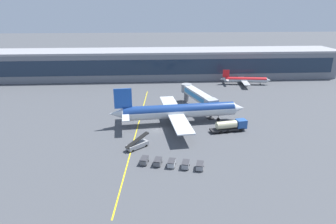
{
  "coord_description": "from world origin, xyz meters",
  "views": [
    {
      "loc": [
        -1.7,
        -78.22,
        33.95
      ],
      "look_at": [
        3.69,
        2.94,
        4.5
      ],
      "focal_mm": 30.97,
      "sensor_mm": 36.0,
      "label": 1
    }
  ],
  "objects_px": {
    "fuel_tanker": "(231,125)",
    "baggage_cart_4": "(200,166)",
    "baggage_cart_3": "(186,165)",
    "baggage_cart_0": "(144,160)",
    "main_airliner": "(179,111)",
    "baggage_cart_2": "(172,163)",
    "baggage_cart_1": "(158,162)",
    "belt_loader": "(137,145)",
    "commuter_jet_far": "(245,80)"
  },
  "relations": [
    {
      "from": "main_airliner",
      "to": "baggage_cart_4",
      "type": "relative_size",
      "value": 14.38
    },
    {
      "from": "commuter_jet_far",
      "to": "baggage_cart_2",
      "type": "bearing_deg",
      "value": -119.18
    },
    {
      "from": "belt_loader",
      "to": "baggage_cart_1",
      "type": "xyz_separation_m",
      "value": [
        4.89,
        -8.69,
        -0.21
      ]
    },
    {
      "from": "main_airliner",
      "to": "baggage_cart_1",
      "type": "xyz_separation_m",
      "value": [
        -7.29,
        -24.91,
        -3.24
      ]
    },
    {
      "from": "baggage_cart_2",
      "to": "main_airliner",
      "type": "bearing_deg",
      "value": 80.74
    },
    {
      "from": "fuel_tanker",
      "to": "belt_loader",
      "type": "distance_m",
      "value": 28.21
    },
    {
      "from": "baggage_cart_1",
      "to": "baggage_cart_3",
      "type": "bearing_deg",
      "value": -14.76
    },
    {
      "from": "fuel_tanker",
      "to": "baggage_cart_4",
      "type": "height_order",
      "value": "fuel_tanker"
    },
    {
      "from": "baggage_cart_1",
      "to": "baggage_cart_3",
      "type": "xyz_separation_m",
      "value": [
        6.19,
        -1.63,
        0.0
      ]
    },
    {
      "from": "baggage_cart_2",
      "to": "baggage_cart_3",
      "type": "distance_m",
      "value": 3.2
    },
    {
      "from": "baggage_cart_2",
      "to": "baggage_cart_3",
      "type": "bearing_deg",
      "value": -14.76
    },
    {
      "from": "belt_loader",
      "to": "baggage_cart_4",
      "type": "relative_size",
      "value": 2.1
    },
    {
      "from": "baggage_cart_2",
      "to": "fuel_tanker",
      "type": "bearing_deg",
      "value": 44.98
    },
    {
      "from": "baggage_cart_1",
      "to": "baggage_cart_3",
      "type": "distance_m",
      "value": 6.4
    },
    {
      "from": "main_airliner",
      "to": "baggage_cart_4",
      "type": "bearing_deg",
      "value": -85.83
    },
    {
      "from": "baggage_cart_2",
      "to": "baggage_cart_1",
      "type": "bearing_deg",
      "value": 165.24
    },
    {
      "from": "fuel_tanker",
      "to": "baggage_cart_0",
      "type": "relative_size",
      "value": 3.75
    },
    {
      "from": "commuter_jet_far",
      "to": "belt_loader",
      "type": "bearing_deg",
      "value": -127.69
    },
    {
      "from": "main_airliner",
      "to": "baggage_cart_2",
      "type": "distance_m",
      "value": 26.26
    },
    {
      "from": "main_airliner",
      "to": "baggage_cart_2",
      "type": "bearing_deg",
      "value": -99.26
    },
    {
      "from": "baggage_cart_1",
      "to": "fuel_tanker",
      "type": "bearing_deg",
      "value": 39.34
    },
    {
      "from": "fuel_tanker",
      "to": "commuter_jet_far",
      "type": "xyz_separation_m",
      "value": [
        21.26,
        52.86,
        0.52
      ]
    },
    {
      "from": "baggage_cart_3",
      "to": "commuter_jet_far",
      "type": "xyz_separation_m",
      "value": [
        36.85,
        72.34,
        1.49
      ]
    },
    {
      "from": "baggage_cart_4",
      "to": "commuter_jet_far",
      "type": "height_order",
      "value": "commuter_jet_far"
    },
    {
      "from": "fuel_tanker",
      "to": "baggage_cart_3",
      "type": "distance_m",
      "value": 24.97
    },
    {
      "from": "baggage_cart_0",
      "to": "commuter_jet_far",
      "type": "xyz_separation_m",
      "value": [
        46.13,
        69.89,
        1.49
      ]
    },
    {
      "from": "belt_loader",
      "to": "baggage_cart_0",
      "type": "distance_m",
      "value": 8.08
    },
    {
      "from": "fuel_tanker",
      "to": "belt_loader",
      "type": "bearing_deg",
      "value": -161.03
    },
    {
      "from": "fuel_tanker",
      "to": "baggage_cart_0",
      "type": "xyz_separation_m",
      "value": [
        -24.87,
        -17.04,
        -0.96
      ]
    },
    {
      "from": "main_airliner",
      "to": "baggage_cart_0",
      "type": "xyz_separation_m",
      "value": [
        -10.38,
        -24.09,
        -3.24
      ]
    },
    {
      "from": "baggage_cart_3",
      "to": "fuel_tanker",
      "type": "bearing_deg",
      "value": 51.34
    },
    {
      "from": "fuel_tanker",
      "to": "baggage_cart_0",
      "type": "bearing_deg",
      "value": -145.59
    },
    {
      "from": "main_airliner",
      "to": "baggage_cart_0",
      "type": "relative_size",
      "value": 14.38
    },
    {
      "from": "belt_loader",
      "to": "commuter_jet_far",
      "type": "xyz_separation_m",
      "value": [
        47.93,
        62.02,
        1.28
      ]
    },
    {
      "from": "main_airliner",
      "to": "commuter_jet_far",
      "type": "xyz_separation_m",
      "value": [
        35.75,
        45.8,
        -1.75
      ]
    },
    {
      "from": "baggage_cart_0",
      "to": "baggage_cart_3",
      "type": "bearing_deg",
      "value": -14.76
    },
    {
      "from": "baggage_cart_3",
      "to": "baggage_cart_4",
      "type": "height_order",
      "value": "same"
    },
    {
      "from": "baggage_cart_2",
      "to": "baggage_cart_0",
      "type": "bearing_deg",
      "value": 165.24
    },
    {
      "from": "baggage_cart_2",
      "to": "commuter_jet_far",
      "type": "height_order",
      "value": "commuter_jet_far"
    },
    {
      "from": "fuel_tanker",
      "to": "commuter_jet_far",
      "type": "bearing_deg",
      "value": 68.09
    },
    {
      "from": "belt_loader",
      "to": "commuter_jet_far",
      "type": "bearing_deg",
      "value": 52.31
    },
    {
      "from": "baggage_cart_2",
      "to": "baggage_cart_3",
      "type": "relative_size",
      "value": 1.0
    },
    {
      "from": "baggage_cart_3",
      "to": "baggage_cart_4",
      "type": "xyz_separation_m",
      "value": [
        3.09,
        -0.82,
        0.0
      ]
    },
    {
      "from": "baggage_cart_1",
      "to": "baggage_cart_4",
      "type": "xyz_separation_m",
      "value": [
        9.28,
        -2.45,
        0.0
      ]
    },
    {
      "from": "baggage_cart_4",
      "to": "fuel_tanker",
      "type": "bearing_deg",
      "value": 58.39
    },
    {
      "from": "baggage_cart_3",
      "to": "baggage_cart_1",
      "type": "bearing_deg",
      "value": 165.24
    },
    {
      "from": "baggage_cart_3",
      "to": "baggage_cart_0",
      "type": "bearing_deg",
      "value": 165.24
    },
    {
      "from": "fuel_tanker",
      "to": "baggage_cart_2",
      "type": "bearing_deg",
      "value": -135.02
    },
    {
      "from": "fuel_tanker",
      "to": "baggage_cart_1",
      "type": "height_order",
      "value": "fuel_tanker"
    },
    {
      "from": "baggage_cart_2",
      "to": "baggage_cart_3",
      "type": "height_order",
      "value": "same"
    }
  ]
}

